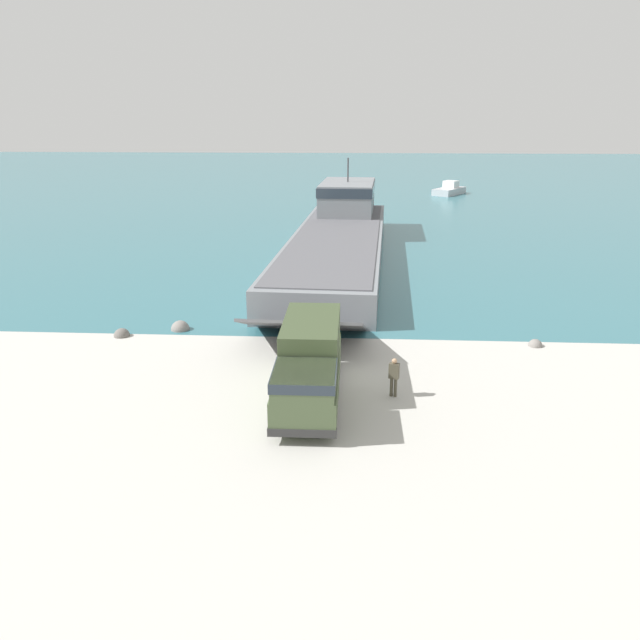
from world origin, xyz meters
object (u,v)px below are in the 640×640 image
object	(u,v)px
soldier_on_ramp	(394,374)
landing_craft	(340,231)
military_truck	(310,363)
moored_boat_a	(449,190)

from	to	relation	value
soldier_on_ramp	landing_craft	bearing A→B (deg)	23.62
military_truck	soldier_on_ramp	bearing A→B (deg)	96.78
landing_craft	soldier_on_ramp	distance (m)	30.72
military_truck	moored_boat_a	world-z (taller)	military_truck
military_truck	moored_boat_a	size ratio (longest dim) A/B	1.14
military_truck	moored_boat_a	xyz separation A→B (m)	(16.37, 75.38, -0.97)
landing_craft	moored_boat_a	world-z (taller)	landing_craft
military_truck	soldier_on_ramp	size ratio (longest dim) A/B	4.57
military_truck	soldier_on_ramp	xyz separation A→B (m)	(3.66, 0.46, -0.61)
moored_boat_a	landing_craft	bearing A→B (deg)	102.42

